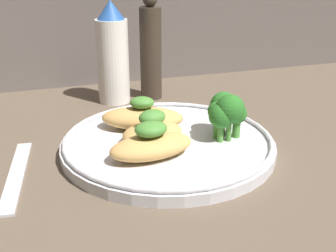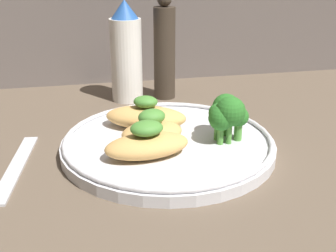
{
  "view_description": "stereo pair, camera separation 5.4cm",
  "coord_description": "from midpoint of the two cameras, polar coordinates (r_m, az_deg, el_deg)",
  "views": [
    {
      "loc": [
        -15.62,
        -47.67,
        24.12
      ],
      "look_at": [
        0.0,
        0.0,
        3.4
      ],
      "focal_mm": 45.0,
      "sensor_mm": 36.0,
      "label": 1
    },
    {
      "loc": [
        -10.39,
        -49.08,
        24.12
      ],
      "look_at": [
        0.0,
        0.0,
        3.4
      ],
      "focal_mm": 45.0,
      "sensor_mm": 36.0,
      "label": 2
    }
  ],
  "objects": [
    {
      "name": "ground_plane",
      "position": [
        0.56,
        -2.79,
        -3.76
      ],
      "size": [
        180.0,
        180.0,
        1.0
      ],
      "primitive_type": "cube",
      "color": "brown"
    },
    {
      "name": "plate",
      "position": [
        0.55,
        -2.81,
        -2.37
      ],
      "size": [
        27.81,
        27.81,
        2.0
      ],
      "color": "silver",
      "rests_on": "ground_plane"
    },
    {
      "name": "grilled_meat_front",
      "position": [
        0.5,
        -5.39,
        -2.56
      ],
      "size": [
        10.83,
        6.41,
        4.5
      ],
      "color": "tan",
      "rests_on": "plate"
    },
    {
      "name": "grilled_meat_middle",
      "position": [
        0.54,
        -4.99,
        -0.79
      ],
      "size": [
        9.54,
        8.16,
        4.42
      ],
      "color": "tan",
      "rests_on": "plate"
    },
    {
      "name": "grilled_meat_back",
      "position": [
        0.58,
        -6.15,
        1.17
      ],
      "size": [
        12.5,
        9.01,
        4.57
      ],
      "color": "tan",
      "rests_on": "plate"
    },
    {
      "name": "broccoli_bunch",
      "position": [
        0.54,
        5.07,
        1.97
      ],
      "size": [
        5.54,
        6.03,
        6.27
      ],
      "color": "#4C8E38",
      "rests_on": "plate"
    },
    {
      "name": "sauce_bottle",
      "position": [
        0.73,
        -9.67,
        9.45
      ],
      "size": [
        5.36,
        5.36,
        17.14
      ],
      "color": "white",
      "rests_on": "ground_plane"
    },
    {
      "name": "pepper_grinder",
      "position": [
        0.74,
        -4.49,
        10.1
      ],
      "size": [
        3.74,
        3.74,
        18.19
      ],
      "color": "#382D23",
      "rests_on": "ground_plane"
    },
    {
      "name": "fork",
      "position": [
        0.53,
        -22.66,
        -6.03
      ],
      "size": [
        3.84,
        17.19,
        0.6
      ],
      "color": "silver",
      "rests_on": "ground_plane"
    }
  ]
}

